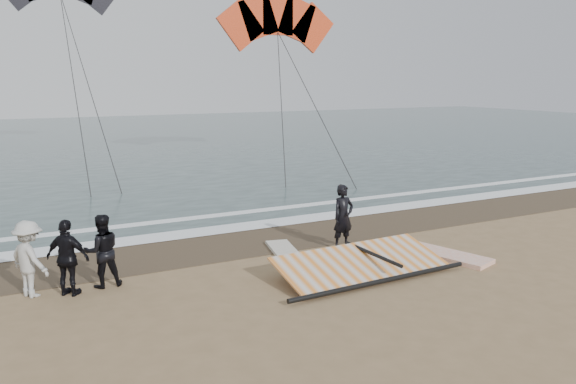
% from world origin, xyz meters
% --- Properties ---
extents(ground, '(120.00, 120.00, 0.00)m').
position_xyz_m(ground, '(0.00, 0.00, 0.00)').
color(ground, '#8C704C').
rests_on(ground, ground).
extents(sea, '(120.00, 54.00, 0.02)m').
position_xyz_m(sea, '(0.00, 33.00, 0.01)').
color(sea, '#233838').
rests_on(sea, ground).
extents(wet_sand, '(120.00, 2.80, 0.01)m').
position_xyz_m(wet_sand, '(0.00, 4.50, 0.01)').
color(wet_sand, '#4C3D2B').
rests_on(wet_sand, ground).
extents(foam_near, '(120.00, 0.90, 0.01)m').
position_xyz_m(foam_near, '(0.00, 5.90, 0.03)').
color(foam_near, white).
rests_on(foam_near, sea).
extents(foam_far, '(120.00, 0.45, 0.01)m').
position_xyz_m(foam_far, '(0.00, 7.60, 0.03)').
color(foam_far, white).
rests_on(foam_far, sea).
extents(man_main, '(0.66, 0.47, 1.70)m').
position_xyz_m(man_main, '(0.77, 2.75, 0.85)').
color(man_main, black).
rests_on(man_main, ground).
extents(board_white, '(1.59, 2.87, 0.11)m').
position_xyz_m(board_white, '(2.59, 1.22, 0.06)').
color(board_white, white).
rests_on(board_white, ground).
extents(board_cream, '(1.04, 2.29, 0.09)m').
position_xyz_m(board_cream, '(-0.81, 2.87, 0.05)').
color(board_cream, beige).
rests_on(board_cream, ground).
extents(trio_cluster, '(2.31, 1.33, 1.60)m').
position_xyz_m(trio_cluster, '(-6.03, 2.74, 0.79)').
color(trio_cluster, black).
rests_on(trio_cluster, ground).
extents(sail_rig, '(4.64, 2.00, 0.51)m').
position_xyz_m(sail_rig, '(-0.01, 0.98, 0.20)').
color(sail_rig, black).
rests_on(sail_rig, ground).
extents(kite_red, '(7.46, 4.53, 11.13)m').
position_xyz_m(kite_red, '(6.29, 17.91, 7.03)').
color(kite_red, '#E4421A').
rests_on(kite_red, ground).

